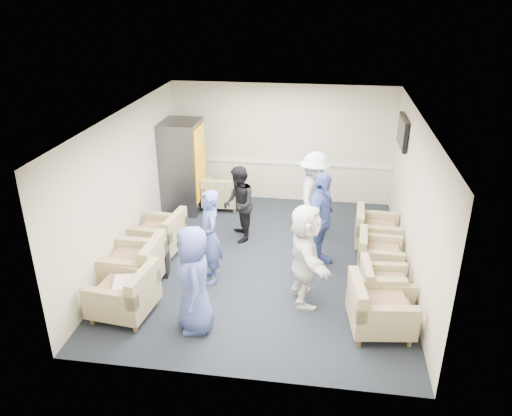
# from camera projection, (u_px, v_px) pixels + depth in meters

# --- Properties ---
(floor) EXTENTS (6.00, 6.00, 0.00)m
(floor) POSITION_uv_depth(u_px,v_px,m) (265.00, 261.00, 9.15)
(floor) COLOR black
(floor) RESTS_ON ground
(ceiling) EXTENTS (6.00, 6.00, 0.00)m
(ceiling) POSITION_uv_depth(u_px,v_px,m) (266.00, 116.00, 8.05)
(ceiling) COLOR silver
(ceiling) RESTS_ON back_wall
(back_wall) EXTENTS (5.00, 0.02, 2.70)m
(back_wall) POSITION_uv_depth(u_px,v_px,m) (282.00, 144.00, 11.31)
(back_wall) COLOR beige
(back_wall) RESTS_ON floor
(front_wall) EXTENTS (5.00, 0.02, 2.70)m
(front_wall) POSITION_uv_depth(u_px,v_px,m) (232.00, 289.00, 5.89)
(front_wall) COLOR beige
(front_wall) RESTS_ON floor
(left_wall) EXTENTS (0.02, 6.00, 2.70)m
(left_wall) POSITION_uv_depth(u_px,v_px,m) (127.00, 186.00, 8.93)
(left_wall) COLOR beige
(left_wall) RESTS_ON floor
(right_wall) EXTENTS (0.02, 6.00, 2.70)m
(right_wall) POSITION_uv_depth(u_px,v_px,m) (414.00, 202.00, 8.26)
(right_wall) COLOR beige
(right_wall) RESTS_ON floor
(chair_rail) EXTENTS (4.98, 0.04, 0.06)m
(chair_rail) POSITION_uv_depth(u_px,v_px,m) (282.00, 163.00, 11.47)
(chair_rail) COLOR silver
(chair_rail) RESTS_ON back_wall
(tv) EXTENTS (0.10, 1.00, 0.58)m
(tv) POSITION_uv_depth(u_px,v_px,m) (403.00, 132.00, 9.62)
(tv) COLOR black
(tv) RESTS_ON right_wall
(armchair_left_near) EXTENTS (0.96, 0.96, 0.69)m
(armchair_left_near) POSITION_uv_depth(u_px,v_px,m) (127.00, 295.00, 7.54)
(armchair_left_near) COLOR #92865E
(armchair_left_near) RESTS_ON floor
(armchair_left_mid) EXTENTS (0.94, 0.94, 0.74)m
(armchair_left_mid) POSITION_uv_depth(u_px,v_px,m) (136.00, 266.00, 8.28)
(armchair_left_mid) COLOR #92865E
(armchair_left_mid) RESTS_ON floor
(armchair_left_far) EXTENTS (0.94, 0.94, 0.68)m
(armchair_left_far) POSITION_uv_depth(u_px,v_px,m) (161.00, 235.00, 9.36)
(armchair_left_far) COLOR #92865E
(armchair_left_far) RESTS_ON floor
(armchair_right_near) EXTENTS (0.98, 0.98, 0.70)m
(armchair_right_near) POSITION_uv_depth(u_px,v_px,m) (377.00, 310.00, 7.20)
(armchair_right_near) COLOR #92865E
(armchair_right_near) RESTS_ON floor
(armchair_right_midnear) EXTENTS (0.81, 0.81, 0.61)m
(armchair_right_midnear) POSITION_uv_depth(u_px,v_px,m) (382.00, 287.00, 7.82)
(armchair_right_midnear) COLOR #92865E
(armchair_right_midnear) RESTS_ON floor
(armchair_right_midfar) EXTENTS (0.80, 0.80, 0.61)m
(armchair_right_midfar) POSITION_uv_depth(u_px,v_px,m) (377.00, 256.00, 8.73)
(armchair_right_midfar) COLOR #92865E
(armchair_right_midfar) RESTS_ON floor
(armchair_right_far) EXTENTS (0.85, 0.85, 0.65)m
(armchair_right_far) POSITION_uv_depth(u_px,v_px,m) (374.00, 232.00, 9.53)
(armchair_right_far) COLOR #92865E
(armchair_right_far) RESTS_ON floor
(armchair_corner) EXTENTS (0.85, 0.85, 0.64)m
(armchair_corner) POSITION_uv_depth(u_px,v_px,m) (221.00, 194.00, 11.26)
(armchair_corner) COLOR #92865E
(armchair_corner) RESTS_ON floor
(vending_machine) EXTENTS (0.82, 0.95, 2.01)m
(vending_machine) POSITION_uv_depth(u_px,v_px,m) (183.00, 166.00, 10.92)
(vending_machine) COLOR #47474E
(vending_machine) RESTS_ON floor
(backpack) EXTENTS (0.32, 0.25, 0.52)m
(backpack) POSITION_uv_depth(u_px,v_px,m) (159.00, 262.00, 8.60)
(backpack) COLOR black
(backpack) RESTS_ON floor
(pillow) EXTENTS (0.43, 0.51, 0.13)m
(pillow) POSITION_uv_depth(u_px,v_px,m) (125.00, 285.00, 7.48)
(pillow) COLOR silver
(pillow) RESTS_ON armchair_left_near
(person_front_left) EXTENTS (0.76, 0.93, 1.64)m
(person_front_left) POSITION_uv_depth(u_px,v_px,m) (194.00, 280.00, 7.06)
(person_front_left) COLOR #40529B
(person_front_left) RESTS_ON floor
(person_mid_left) EXTENTS (0.60, 0.71, 1.64)m
(person_mid_left) POSITION_uv_depth(u_px,v_px,m) (209.00, 237.00, 8.25)
(person_mid_left) COLOR #40529B
(person_mid_left) RESTS_ON floor
(person_back_left) EXTENTS (0.75, 0.86, 1.51)m
(person_back_left) POSITION_uv_depth(u_px,v_px,m) (239.00, 204.00, 9.65)
(person_back_left) COLOR black
(person_back_left) RESTS_ON floor
(person_back_right) EXTENTS (0.80, 1.21, 1.74)m
(person_back_right) POSITION_uv_depth(u_px,v_px,m) (314.00, 195.00, 9.77)
(person_back_right) COLOR white
(person_back_right) RESTS_ON floor
(person_mid_right) EXTENTS (0.77, 1.11, 1.76)m
(person_mid_right) POSITION_uv_depth(u_px,v_px,m) (320.00, 221.00, 8.71)
(person_mid_right) COLOR #40529B
(person_mid_right) RESTS_ON floor
(person_front_right) EXTENTS (0.85, 1.62, 1.67)m
(person_front_right) POSITION_uv_depth(u_px,v_px,m) (305.00, 255.00, 7.68)
(person_front_right) COLOR white
(person_front_right) RESTS_ON floor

